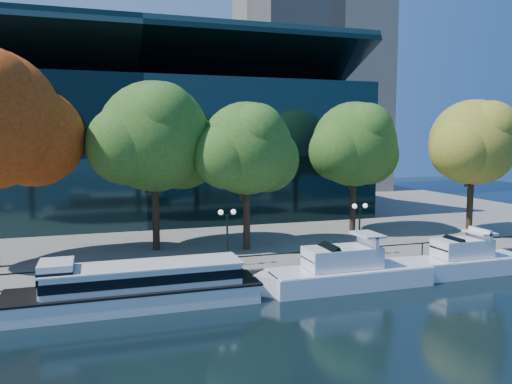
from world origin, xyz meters
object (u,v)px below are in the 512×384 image
object	(u,v)px
cruiser_far	(462,260)
lamp_2	(360,217)
tree_2	(157,139)
lamp_1	(227,224)
tour_boat	(129,286)
tree_4	(356,146)
tree_3	(249,151)
tree_5	(475,144)
cruiser_near	(343,271)

from	to	relation	value
cruiser_far	lamp_2	bearing A→B (deg)	151.49
lamp_2	tree_2	bearing A→B (deg)	154.52
lamp_2	lamp_1	bearing A→B (deg)	180.00
tour_boat	tree_4	size ratio (longest dim) A/B	1.31
tour_boat	tree_3	bearing A→B (deg)	40.35
tour_boat	lamp_2	distance (m)	17.72
lamp_1	tree_3	bearing A→B (deg)	58.05
tree_2	lamp_2	size ratio (longest dim) A/B	3.31
tour_boat	tree_5	bearing A→B (deg)	14.29
cruiser_far	lamp_2	distance (m)	7.96
lamp_1	tree_4	bearing A→B (deg)	30.02
cruiser_far	tree_5	xyz separation A→B (m)	(7.63, 7.95, 8.30)
tour_boat	lamp_1	xyz separation A→B (m)	(6.86, 3.55, 2.69)
tour_boat	tree_4	bearing A→B (deg)	29.18
tree_5	lamp_2	distance (m)	15.75
tour_boat	cruiser_far	distance (m)	23.65
tree_4	lamp_1	world-z (taller)	tree_4
lamp_2	cruiser_far	bearing A→B (deg)	-28.51
tree_3	tree_2	bearing A→B (deg)	164.43
tree_4	lamp_1	size ratio (longest dim) A/B	3.04
tree_2	tree_3	bearing A→B (deg)	-15.57
lamp_2	tree_4	bearing A→B (deg)	63.40
tree_2	tree_4	bearing A→B (deg)	4.94
cruiser_far	tree_2	xyz separation A→B (m)	(-20.72, 10.31, 8.79)
lamp_2	tree_3	bearing A→B (deg)	146.35
cruiser_near	tree_3	size ratio (longest dim) A/B	1.04
cruiser_far	tree_5	bearing A→B (deg)	46.19
tour_boat	cruiser_near	size ratio (longest dim) A/B	1.30
cruiser_near	cruiser_far	distance (m)	9.87
tree_2	lamp_2	xyz separation A→B (m)	(14.22, -6.78, -5.86)
tree_3	tour_boat	bearing A→B (deg)	-139.65
cruiser_near	tree_2	distance (m)	17.52
tree_4	lamp_1	xyz separation A→B (m)	(-14.48, -8.36, -5.19)
tree_2	tree_5	xyz separation A→B (m)	(28.34, -2.36, -0.48)
tree_5	lamp_2	bearing A→B (deg)	-162.64
lamp_2	tour_boat	bearing A→B (deg)	-168.30
tree_3	lamp_1	size ratio (longest dim) A/B	2.92
tree_5	lamp_1	world-z (taller)	tree_5
tour_boat	tree_2	distance (m)	13.72
tree_2	tree_5	distance (m)	28.45
tour_boat	tree_2	world-z (taller)	tree_2
tree_3	tree_5	bearing A→B (deg)	-1.13
cruiser_near	tour_boat	bearing A→B (deg)	178.80
cruiser_far	lamp_2	world-z (taller)	lamp_2
tree_5	lamp_1	distance (m)	25.39
tree_3	cruiser_far	bearing A→B (deg)	-31.29
tree_3	tree_5	world-z (taller)	tree_5
lamp_1	cruiser_near	bearing A→B (deg)	-28.98
lamp_1	lamp_2	size ratio (longest dim) A/B	1.00
cruiser_far	lamp_1	world-z (taller)	lamp_1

